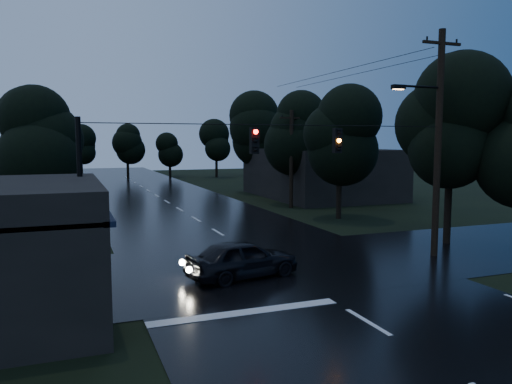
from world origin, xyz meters
TOP-DOWN VIEW (x-y plane):
  - main_road at (0.00, 30.00)m, footprint 12.00×120.00m
  - cross_street at (0.00, 12.00)m, footprint 60.00×9.00m
  - building_far_right at (14.00, 34.00)m, footprint 10.00×14.00m
  - utility_pole_main at (7.41, 11.00)m, footprint 3.50×0.30m
  - utility_pole_far at (8.30, 28.00)m, footprint 2.00×0.30m
  - anchor_pole_left at (-7.50, 11.00)m, footprint 0.18×0.18m
  - span_signals at (0.56, 10.99)m, footprint 15.00×0.37m
  - tree_corner_near at (10.00, 13.00)m, footprint 4.48×4.48m
  - tree_left_a at (-9.00, 22.00)m, footprint 3.92×3.92m
  - tree_left_b at (-9.60, 30.00)m, footprint 4.20×4.20m
  - tree_left_c at (-10.20, 40.00)m, footprint 4.48×4.48m
  - tree_right_a at (9.00, 22.00)m, footprint 4.20×4.20m
  - tree_right_b at (9.60, 30.00)m, footprint 4.48×4.48m
  - tree_right_c at (10.20, 40.00)m, footprint 4.76×4.76m
  - car at (-1.79, 10.73)m, footprint 4.63×2.57m

SIDE VIEW (x-z plane):
  - main_road at x=0.00m, z-range -0.01..0.01m
  - cross_street at x=0.00m, z-range -0.01..0.01m
  - car at x=-1.79m, z-range 0.00..1.49m
  - building_far_right at x=14.00m, z-range 0.00..4.40m
  - anchor_pole_left at x=-7.50m, z-range 0.00..6.00m
  - utility_pole_far at x=8.30m, z-range 0.13..7.63m
  - tree_left_a at x=-9.00m, z-range 1.11..9.37m
  - span_signals at x=0.56m, z-range 4.69..5.80m
  - utility_pole_main at x=7.41m, z-range 0.26..10.26m
  - tree_left_b at x=-9.60m, z-range 1.19..10.04m
  - tree_right_a at x=9.00m, z-range 1.19..10.04m
  - tree_corner_near at x=10.00m, z-range 1.27..10.71m
  - tree_left_c at x=-10.20m, z-range 1.27..10.71m
  - tree_right_b at x=9.60m, z-range 1.27..10.71m
  - tree_right_c at x=10.20m, z-range 1.35..11.38m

